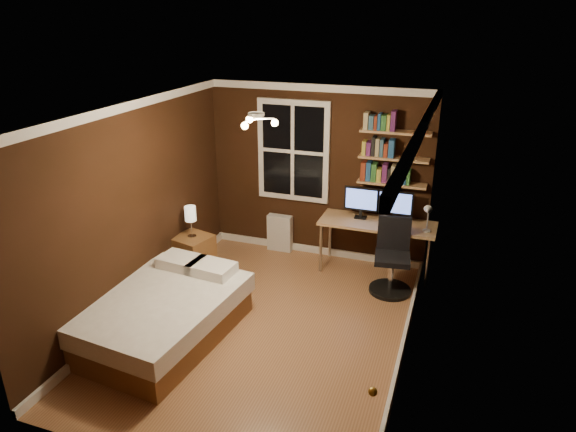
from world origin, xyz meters
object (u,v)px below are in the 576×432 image
(radiator, at_px, (280,233))
(office_chair, at_px, (392,265))
(desk_lamp, at_px, (427,218))
(bedside_lamp, at_px, (191,222))
(monitor_left, at_px, (361,203))
(nightstand, at_px, (194,256))
(desk, at_px, (377,226))
(bed, at_px, (163,315))
(monitor_right, at_px, (395,207))

(radiator, bearing_deg, office_chair, -20.51)
(desk_lamp, height_order, office_chair, desk_lamp)
(bedside_lamp, relative_size, monitor_left, 0.92)
(nightstand, height_order, bedside_lamp, bedside_lamp)
(nightstand, relative_size, desk, 0.37)
(monitor_left, xyz_separation_m, office_chair, (0.54, -0.54, -0.59))
(office_chair, bearing_deg, radiator, 151.47)
(desk, bearing_deg, bed, -130.10)
(radiator, bearing_deg, monitor_right, -4.35)
(monitor_right, xyz_separation_m, office_chair, (0.08, -0.54, -0.59))
(desk_lamp, bearing_deg, office_chair, -142.97)
(radiator, distance_m, monitor_left, 1.42)
(desk, bearing_deg, monitor_right, 20.79)
(nightstand, xyz_separation_m, desk, (2.34, 0.93, 0.39))
(office_chair, bearing_deg, desk_lamp, 29.02)
(desk, bearing_deg, desk_lamp, -15.61)
(bed, xyz_separation_m, nightstand, (-0.39, 1.39, 0.02))
(radiator, bearing_deg, bed, -100.35)
(monitor_right, bearing_deg, nightstand, -158.44)
(monitor_right, bearing_deg, desk, -159.21)
(radiator, xyz_separation_m, monitor_right, (1.70, -0.13, 0.68))
(radiator, bearing_deg, desk, -7.91)
(bed, distance_m, desk, 3.06)
(monitor_right, relative_size, office_chair, 0.48)
(office_chair, bearing_deg, monitor_left, 127.24)
(monitor_left, height_order, monitor_right, same)
(nightstand, relative_size, monitor_right, 1.21)
(radiator, distance_m, desk, 1.56)
(bed, height_order, bedside_lamp, bedside_lamp)
(monitor_right, xyz_separation_m, desk_lamp, (0.45, -0.26, -0.00))
(bedside_lamp, distance_m, office_chair, 2.70)
(nightstand, height_order, office_chair, office_chair)
(monitor_left, relative_size, office_chair, 0.48)
(nightstand, xyz_separation_m, bedside_lamp, (0.00, 0.00, 0.50))
(bedside_lamp, xyz_separation_m, desk, (2.34, 0.93, -0.11))
(desk, relative_size, monitor_right, 3.29)
(radiator, relative_size, monitor_left, 1.18)
(monitor_left, bearing_deg, office_chair, -44.74)
(bed, distance_m, radiator, 2.57)
(bed, bearing_deg, desk_lamp, 45.16)
(nightstand, bearing_deg, desk_lamp, 28.60)
(bed, xyz_separation_m, monitor_left, (1.70, 2.40, 0.69))
(bed, height_order, radiator, bed)
(desk, relative_size, desk_lamp, 3.55)
(monitor_left, bearing_deg, desk_lamp, -16.03)
(bed, bearing_deg, monitor_left, 60.48)
(monitor_right, bearing_deg, desk_lamp, -30.20)
(bedside_lamp, distance_m, radiator, 1.51)
(monitor_left, bearing_deg, radiator, 174.04)
(monitor_left, distance_m, monitor_right, 0.46)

